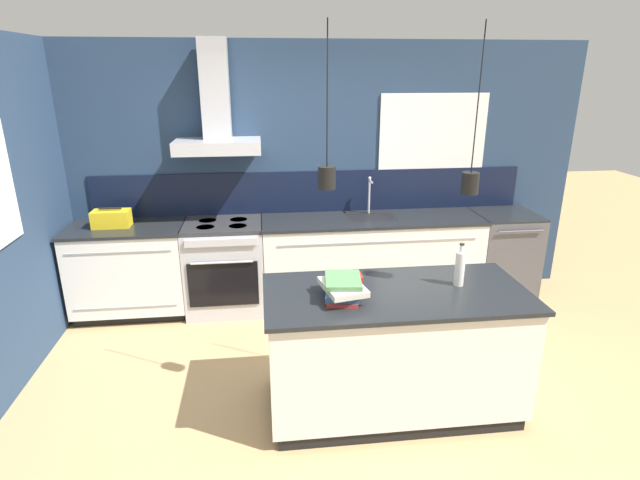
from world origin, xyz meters
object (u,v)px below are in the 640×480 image
object	(u,v)px
book_stack	(343,288)
bottle_on_island	(460,268)
dishwasher	(501,254)
red_supply_box	(348,282)
oven_range	(225,267)
yellow_toolbox	(111,219)

from	to	relation	value
book_stack	bottle_on_island	bearing A→B (deg)	7.85
dishwasher	red_supply_box	distance (m)	2.61
bottle_on_island	book_stack	size ratio (longest dim) A/B	0.80
dishwasher	red_supply_box	bearing A→B (deg)	-139.73
bottle_on_island	oven_range	bearing A→B (deg)	135.73
dishwasher	book_stack	world-z (taller)	book_stack
dishwasher	red_supply_box	world-z (taller)	red_supply_box
oven_range	bottle_on_island	world-z (taller)	bottle_on_island
book_stack	oven_range	bearing A→B (deg)	116.44
yellow_toolbox	oven_range	bearing A→B (deg)	-0.24
oven_range	bottle_on_island	size ratio (longest dim) A/B	2.98
red_supply_box	yellow_toolbox	xyz separation A→B (m)	(-1.98, 1.65, 0.03)
book_stack	yellow_toolbox	world-z (taller)	yellow_toolbox
dishwasher	bottle_on_island	bearing A→B (deg)	-125.11
oven_range	dishwasher	world-z (taller)	same
oven_range	red_supply_box	bearing A→B (deg)	-60.07
bottle_on_island	red_supply_box	world-z (taller)	bottle_on_island
book_stack	red_supply_box	distance (m)	0.15
book_stack	dishwasher	bearing A→B (deg)	41.76
oven_range	red_supply_box	world-z (taller)	red_supply_box
bottle_on_island	red_supply_box	size ratio (longest dim) A/B	1.64
bottle_on_island	book_stack	bearing A→B (deg)	-172.15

